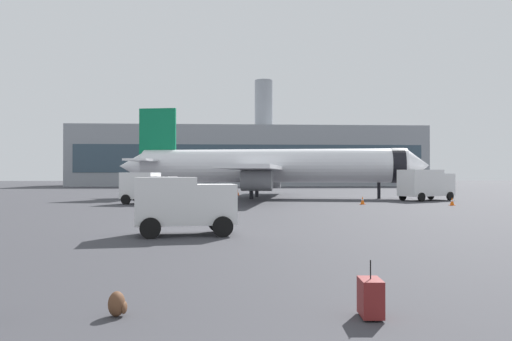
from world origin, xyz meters
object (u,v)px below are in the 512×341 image
object	(u,v)px
traveller_backpack	(117,304)
airplane_at_gate	(269,166)
cargo_van	(184,203)
safety_cone_mid	(452,201)
safety_cone_near	(363,200)
service_truck	(148,187)
safety_cone_far	(238,192)
safety_cone_outer	(185,192)
rolling_suitcase	(371,297)
fuel_truck	(426,183)

from	to	relation	value
traveller_backpack	airplane_at_gate	bearing A→B (deg)	81.49
cargo_van	safety_cone_mid	xyz separation A→B (m)	(21.59, 19.66, -1.10)
safety_cone_near	safety_cone_mid	size ratio (longest dim) A/B	1.04
service_truck	safety_cone_far	size ratio (longest dim) A/B	6.87
safety_cone_far	service_truck	bearing A→B (deg)	-115.51
safety_cone_near	traveller_backpack	size ratio (longest dim) A/B	1.55
service_truck	traveller_backpack	bearing A→B (deg)	-81.82
cargo_van	safety_cone_far	distance (m)	41.41
airplane_at_gate	safety_cone_far	world-z (taller)	airplane_at_gate
airplane_at_gate	safety_cone_outer	world-z (taller)	airplane_at_gate
safety_cone_near	rolling_suitcase	bearing A→B (deg)	-105.38
rolling_suitcase	fuel_truck	bearing A→B (deg)	66.25
safety_cone_mid	safety_cone_far	distance (m)	28.32
safety_cone_mid	safety_cone_far	xyz separation A→B (m)	(-18.32, 21.60, 0.02)
safety_cone_mid	traveller_backpack	size ratio (longest dim) A/B	1.49
safety_cone_mid	safety_cone_outer	world-z (taller)	safety_cone_outer
safety_cone_far	safety_cone_outer	size ratio (longest dim) A/B	0.97
cargo_van	rolling_suitcase	xyz separation A→B (m)	(4.65, -13.00, -1.06)
safety_cone_far	safety_cone_near	bearing A→B (deg)	-60.95
safety_cone_outer	rolling_suitcase	bearing A→B (deg)	-81.45
service_truck	safety_cone_far	distance (m)	20.01
fuel_truck	cargo_van	xyz separation A→B (m)	(-22.53, -27.65, -0.32)
fuel_truck	safety_cone_near	xyz separation A→B (m)	(-8.36, -6.02, -1.41)
safety_cone_near	traveller_backpack	world-z (taller)	safety_cone_near
airplane_at_gate	safety_cone_mid	size ratio (longest dim) A/B	49.74
safety_cone_near	safety_cone_outer	bearing A→B (deg)	131.37
cargo_van	safety_cone_near	xyz separation A→B (m)	(14.17, 21.63, -1.08)
airplane_at_gate	service_truck	distance (m)	16.14
fuel_truck	traveller_backpack	bearing A→B (deg)	-119.43
airplane_at_gate	safety_cone_near	size ratio (longest dim) A/B	47.90
traveller_backpack	rolling_suitcase	bearing A→B (deg)	-4.54
cargo_van	safety_cone_mid	size ratio (longest dim) A/B	6.45
service_truck	cargo_van	world-z (taller)	service_truck
rolling_suitcase	cargo_van	bearing A→B (deg)	109.68
safety_cone_outer	fuel_truck	bearing A→B (deg)	-28.45
safety_cone_outer	traveller_backpack	size ratio (longest dim) A/B	1.64
safety_cone_mid	rolling_suitcase	world-z (taller)	rolling_suitcase
airplane_at_gate	safety_cone_far	bearing A→B (deg)	114.79
safety_cone_near	safety_cone_mid	bearing A→B (deg)	-14.85
safety_cone_outer	traveller_backpack	world-z (taller)	safety_cone_outer
airplane_at_gate	cargo_van	bearing A→B (deg)	-101.32
fuel_truck	safety_cone_far	bearing A→B (deg)	144.75
fuel_truck	cargo_van	world-z (taller)	fuel_truck
rolling_suitcase	airplane_at_gate	bearing A→B (deg)	87.42
fuel_truck	safety_cone_far	world-z (taller)	fuel_truck
cargo_van	safety_cone_mid	bearing A→B (deg)	42.33
cargo_van	rolling_suitcase	world-z (taller)	cargo_van
airplane_at_gate	safety_cone_far	size ratio (longest dim) A/B	46.70
traveller_backpack	fuel_truck	bearing A→B (deg)	60.57
service_truck	safety_cone_near	size ratio (longest dim) A/B	7.04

